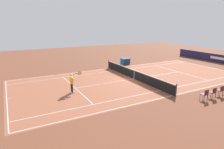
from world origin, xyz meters
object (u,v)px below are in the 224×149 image
equipment_cart_tarped (125,61)px  spectator_chair_2 (221,90)px  spectator_chair_3 (213,92)px  tennis_net (134,74)px  tennis_player_near (72,82)px  tennis_ball (140,77)px  spectator_chair_4 (205,94)px

equipment_cart_tarped → spectator_chair_2: bearing=90.2°
spectator_chair_2 → spectator_chair_3: (0.95, 0.00, 0.00)m
tennis_net → tennis_player_near: bearing=7.8°
spectator_chair_2 → spectator_chair_3: size_ratio=1.00×
tennis_net → tennis_player_near: tennis_player_near is taller
tennis_ball → spectator_chair_4: bearing=93.6°
tennis_net → tennis_player_near: 7.05m
spectator_chair_2 → tennis_player_near: bearing=-32.3°
tennis_player_near → tennis_ball: size_ratio=25.71×
tennis_ball → equipment_cart_tarped: bearing=-109.5°
spectator_chair_2 → equipment_cart_tarped: spectator_chair_2 is taller
tennis_net → spectator_chair_3: bearing=107.1°
tennis_net → tennis_player_near: size_ratio=6.89×
tennis_ball → tennis_player_near: bearing=8.4°
tennis_player_near → spectator_chair_4: tennis_player_near is taller
tennis_player_near → equipment_cart_tarped: (-10.15, -7.72, -0.49)m
tennis_net → equipment_cart_tarped: tennis_net is taller
spectator_chair_2 → spectator_chair_4: 1.89m
equipment_cart_tarped → tennis_ball: bearing=70.5°
tennis_player_near → spectator_chair_3: tennis_player_near is taller
tennis_player_near → spectator_chair_4: (-8.30, 6.45, -0.41)m
equipment_cart_tarped → spectator_chair_3: bearing=86.4°
tennis_net → tennis_ball: (-0.85, -0.19, -0.46)m
tennis_player_near → spectator_chair_3: (-9.25, 6.45, -0.41)m
spectator_chair_4 → equipment_cart_tarped: (-1.85, -14.17, -0.08)m
tennis_net → equipment_cart_tarped: size_ratio=9.36×
tennis_net → equipment_cart_tarped: (-3.17, -6.76, -0.05)m
tennis_ball → spectator_chair_4: spectator_chair_4 is taller
tennis_net → tennis_ball: size_ratio=177.27×
spectator_chair_3 → tennis_net: bearing=-72.9°
tennis_net → spectator_chair_3: size_ratio=13.30×
spectator_chair_2 → spectator_chair_3: same height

